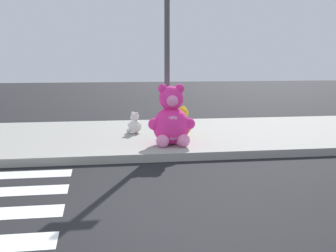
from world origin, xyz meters
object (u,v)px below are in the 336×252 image
sign_pole (167,56)px  plush_yellow (182,124)px  plush_pink_large (171,121)px  plush_teal (173,120)px  plush_white (134,125)px

sign_pole → plush_yellow: size_ratio=5.00×
plush_pink_large → plush_yellow: plush_pink_large is taller
plush_teal → plush_white: size_ratio=1.32×
plush_teal → plush_white: bearing=-173.6°
plush_pink_large → plush_teal: (0.30, 1.58, -0.22)m
plush_white → plush_pink_large: bearing=-68.1°
plush_white → plush_yellow: bearing=-26.1°
plush_yellow → sign_pole: bearing=-133.4°
plush_pink_large → plush_yellow: (0.39, 0.99, -0.21)m
plush_pink_large → plush_teal: 1.62m
sign_pole → plush_white: sign_pole is taller
plush_teal → plush_yellow: (0.10, -0.58, 0.00)m
plush_teal → plush_yellow: bearing=-80.5°
plush_pink_large → plush_white: (-0.59, 1.48, -0.28)m
sign_pole → plush_teal: size_ratio=5.07×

